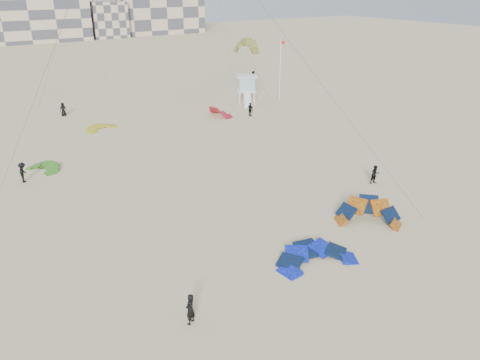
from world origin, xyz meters
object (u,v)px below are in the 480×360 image
kite_ground_orange (368,222)px  lifeguard_tower_near (247,89)px  kite_ground_blue (315,261)px  kitesurfer_main (190,309)px

kite_ground_orange → lifeguard_tower_near: lifeguard_tower_near is taller
kite_ground_blue → lifeguard_tower_near: lifeguard_tower_near is taller
kitesurfer_main → kite_ground_blue: bearing=155.5°
kitesurfer_main → kite_ground_orange: bearing=159.6°
kitesurfer_main → lifeguard_tower_near: size_ratio=0.30×
kite_ground_orange → lifeguard_tower_near: (11.74, 33.36, 1.83)m
kite_ground_orange → kitesurfer_main: size_ratio=2.65×
kite_ground_orange → kitesurfer_main: bearing=-127.0°
kitesurfer_main → lifeguard_tower_near: lifeguard_tower_near is taller
kite_ground_blue → kitesurfer_main: kitesurfer_main is taller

